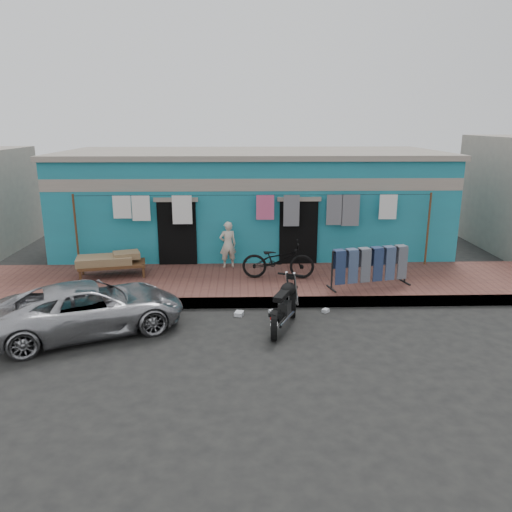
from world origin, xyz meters
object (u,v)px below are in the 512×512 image
Objects in this scene: bicycle at (278,256)px; charpoy at (112,265)px; jeans_rack at (370,266)px; car at (91,307)px; seated_person at (228,245)px; motorcycle at (284,304)px.

charpoy is (-4.44, 0.29, -0.30)m from bicycle.
jeans_rack is (2.25, -0.74, -0.09)m from bicycle.
seated_person is at bearing -59.57° from car.
car is at bearing -156.43° from motorcycle.
jeans_rack is at bearing -8.67° from charpoy.
motorcycle is at bearing 94.40° from seated_person.
seated_person reaches higher than bicycle.
car is 4.05m from motorcycle.
motorcycle is (1.29, -3.77, -0.38)m from seated_person.
bicycle is (1.35, -1.06, -0.06)m from seated_person.
seated_person is 1.72m from bicycle.
charpoy is at bearing 90.28° from bicycle.
car is 2.07× the size of bicycle.
car reaches higher than motorcycle.
jeans_rack is at bearing -95.98° from car.
motorcycle is at bearing -139.56° from jeans_rack.
motorcycle is 0.80× the size of jeans_rack.
charpoy is (-3.08, -0.77, -0.36)m from seated_person.
bicycle is 0.97× the size of charpoy.
motorcycle reaches higher than charpoy.
bicycle is at bearing -3.68° from charpoy.
seated_person is at bearing 14.06° from charpoy.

